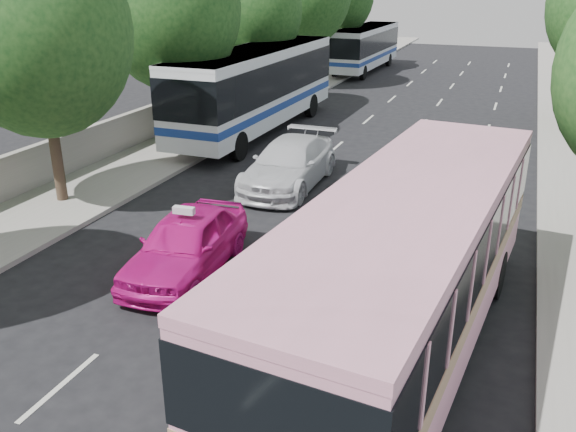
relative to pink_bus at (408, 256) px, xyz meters
The scene contains 12 objects.
ground 4.69m from the pink_bus, 161.56° to the right, with size 120.00×120.00×0.00m, color black.
sidewalk_left 22.54m from the pink_bus, 123.57° to the left, with size 4.00×90.00×0.15m, color #9E998E.
low_wall 23.52m from the pink_bus, 127.24° to the left, with size 0.30×90.00×1.50m, color #9E998E.
tree_left_b 13.65m from the pink_bus, 159.39° to the left, with size 5.70×5.70×8.88m.
tree_left_c 18.22m from the pink_bus, 134.76° to the left, with size 6.00×6.00×9.35m.
tree_left_d 24.33m from the pink_bus, 121.06° to the left, with size 5.52×5.52×8.60m.
pink_bus is the anchor object (origin of this frame).
pink_taxi 6.30m from the pink_bus, 163.96° to the left, with size 1.95×4.84×1.65m, color #D01282.
white_pickup 10.97m from the pink_bus, 122.90° to the left, with size 2.33×5.72×1.66m, color silver.
tour_coach_front 19.05m from the pink_bus, 122.40° to the left, with size 3.08×13.31×3.97m.
tour_coach_rear 38.41m from the pink_bus, 105.42° to the left, with size 2.78×11.38×3.38m.
taxi_roof_sign 6.16m from the pink_bus, 163.96° to the left, with size 0.55×0.18×0.18m, color silver.
Camera 1 is at (5.51, -9.31, 7.28)m, focal length 38.00 mm.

